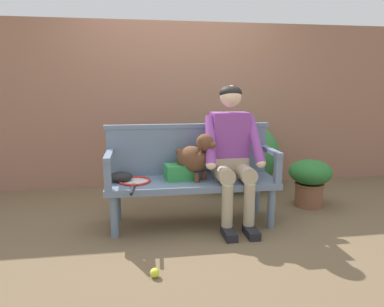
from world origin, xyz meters
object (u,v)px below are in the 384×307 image
object	(u,v)px
garden_bench	(192,186)
person_seated	(231,150)
tennis_racket	(135,182)
baseball_glove	(121,177)
sports_bag	(180,172)
tennis_ball	(155,273)
dog_on_bench	(195,157)
potted_plant	(310,179)

from	to	relation	value
garden_bench	person_seated	distance (m)	0.50
tennis_racket	baseball_glove	world-z (taller)	baseball_glove
baseball_glove	sports_bag	world-z (taller)	sports_bag
sports_bag	tennis_ball	size ratio (longest dim) A/B	4.24
person_seated	baseball_glove	size ratio (longest dim) A/B	5.92
garden_bench	tennis_ball	xyz separation A→B (m)	(-0.40, -0.91, -0.34)
sports_bag	dog_on_bench	bearing A→B (deg)	-22.23
tennis_racket	tennis_ball	distance (m)	0.99
garden_bench	dog_on_bench	world-z (taller)	dog_on_bench
garden_bench	sports_bag	distance (m)	0.17
garden_bench	potted_plant	size ratio (longest dim) A/B	3.05
dog_on_bench	tennis_ball	bearing A→B (deg)	-115.41
garden_bench	dog_on_bench	distance (m)	0.28
garden_bench	sports_bag	world-z (taller)	sports_bag
baseball_glove	tennis_ball	world-z (taller)	baseball_glove
tennis_racket	baseball_glove	distance (m)	0.14
baseball_glove	person_seated	bearing A→B (deg)	-8.54
dog_on_bench	garden_bench	bearing A→B (deg)	160.35
person_seated	sports_bag	size ratio (longest dim) A/B	4.65
tennis_racket	baseball_glove	xyz separation A→B (m)	(-0.13, 0.06, 0.04)
garden_bench	tennis_racket	world-z (taller)	tennis_racket
tennis_ball	potted_plant	world-z (taller)	potted_plant
tennis_racket	sports_bag	distance (m)	0.43
person_seated	potted_plant	size ratio (longest dim) A/B	2.52
garden_bench	tennis_racket	xyz separation A→B (m)	(-0.53, -0.03, 0.07)
person_seated	baseball_glove	world-z (taller)	person_seated
tennis_racket	person_seated	bearing A→B (deg)	0.63
person_seated	sports_bag	xyz separation A→B (m)	(-0.48, 0.06, -0.20)
potted_plant	dog_on_bench	bearing A→B (deg)	-166.55
baseball_glove	tennis_ball	xyz separation A→B (m)	(0.26, -0.95, -0.45)
person_seated	garden_bench	bearing A→B (deg)	177.63
person_seated	potted_plant	bearing A→B (deg)	18.13
tennis_racket	sports_bag	size ratio (longest dim) A/B	2.03
person_seated	tennis_racket	world-z (taller)	person_seated
tennis_racket	baseball_glove	size ratio (longest dim) A/B	2.58
tennis_racket	potted_plant	xyz separation A→B (m)	(1.87, 0.33, -0.13)
person_seated	tennis_ball	world-z (taller)	person_seated
person_seated	potted_plant	distance (m)	1.10
potted_plant	person_seated	bearing A→B (deg)	-161.87
person_seated	tennis_racket	distance (m)	0.94
person_seated	dog_on_bench	size ratio (longest dim) A/B	2.94
person_seated	tennis_ball	xyz separation A→B (m)	(-0.77, -0.90, -0.67)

